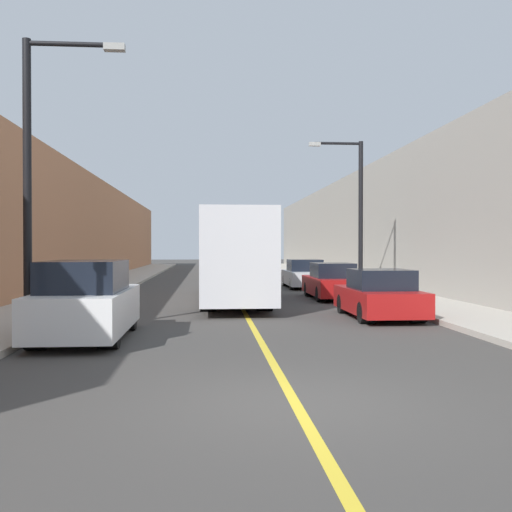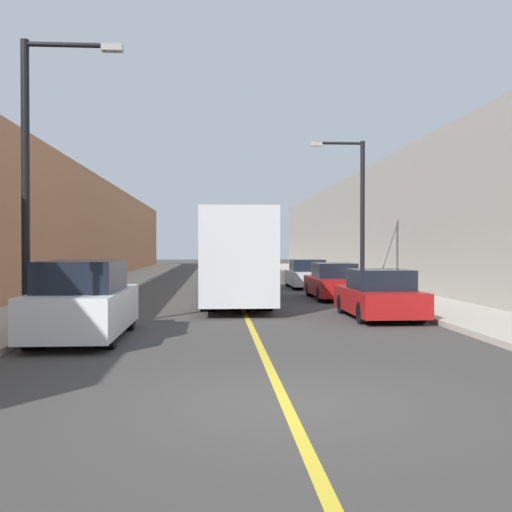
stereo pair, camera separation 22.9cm
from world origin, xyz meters
name	(u,v)px [view 2 (the right image)]	position (x,y,z in m)	size (l,w,h in m)	color
ground_plane	(286,404)	(0.00, 0.00, 0.00)	(200.00, 200.00, 0.00)	#3F3D3A
sidewalk_left	(124,280)	(-6.68, 30.00, 0.08)	(3.01, 72.00, 0.15)	#B2AA9E
sidewalk_right	(334,280)	(6.68, 30.00, 0.08)	(3.01, 72.00, 0.15)	#B2AA9E
building_row_left	(68,229)	(-10.18, 30.00, 3.32)	(4.00, 72.00, 6.63)	#B2724C
building_row_right	(387,227)	(10.18, 30.00, 3.51)	(4.00, 72.00, 7.03)	gray
road_center_line	(230,281)	(0.00, 30.00, 0.00)	(0.16, 72.00, 0.01)	gold
bus	(233,255)	(-0.25, 16.09, 1.84)	(2.44, 12.90, 3.43)	silver
parked_suv_left	(84,303)	(-4.04, 6.10, 0.86)	(1.92, 4.70, 1.85)	silver
car_right_near	(379,296)	(3.99, 9.71, 0.67)	(1.89, 4.28, 1.49)	maroon
car_right_mid	(333,283)	(3.96, 16.57, 0.68)	(1.78, 4.59, 1.51)	maroon
car_right_far	(307,275)	(3.88, 23.32, 0.69)	(1.89, 4.43, 1.52)	silver
street_lamp_left	(35,165)	(-5.26, 6.47, 4.12)	(2.40, 0.24, 6.93)	black
street_lamp_right	(358,206)	(5.25, 17.68, 3.97)	(2.40, 0.24, 6.65)	black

